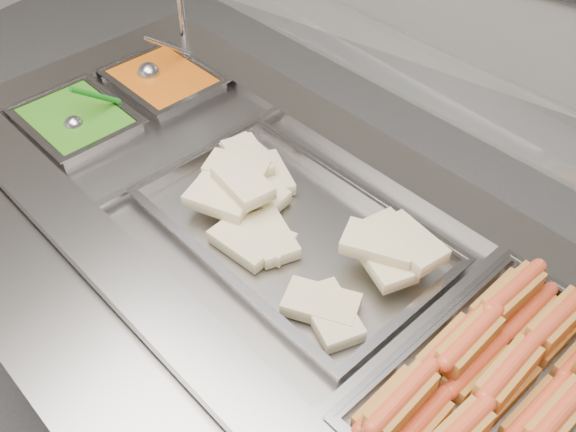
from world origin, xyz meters
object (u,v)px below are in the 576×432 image
Objects in this scene: ladle at (150,72)px; pan_hotdogs at (500,399)px; pan_wraps at (291,233)px; steam_counter at (276,327)px; serving_spoon at (78,120)px; sneeze_guard at (348,37)px.

pan_hotdogs is at bearing -16.89° from ladle.
pan_wraps is at bearing -21.15° from ladle.
steam_counter is 0.76m from pan_hotdogs.
pan_wraps is 4.26× the size of serving_spoon.
sneeze_guard reaches higher than ladle.
ladle is 1.08× the size of serving_spoon.
serving_spoon is at bearing -87.19° from ladle.
pan_hotdogs is 0.81× the size of pan_wraps.
sneeze_guard reaches higher than pan_hotdogs.
sneeze_guard is 0.79m from pan_hotdogs.
pan_hotdogs is 0.57m from pan_wraps.
pan_hotdogs is (0.58, -0.34, -0.41)m from sneeze_guard.
sneeze_guard is 0.46m from pan_wraps.
ladle is at bearing 158.00° from steam_counter.
ladle is (-0.72, 0.28, 0.03)m from pan_wraps.
pan_wraps is at bearing -11.20° from steam_counter.
sneeze_guard is at bearing 78.80° from steam_counter.
sneeze_guard is at bearing 149.52° from pan_hotdogs.
sneeze_guard reaches higher than steam_counter.
steam_counter is at bearing -101.20° from sneeze_guard.
sneeze_guard is at bearing 94.15° from pan_wraps.
pan_wraps is (0.06, -0.01, 0.43)m from steam_counter.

